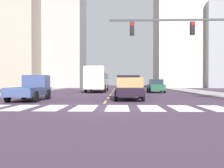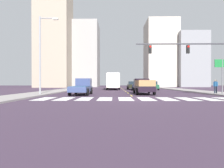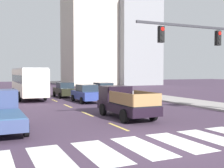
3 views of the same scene
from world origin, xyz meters
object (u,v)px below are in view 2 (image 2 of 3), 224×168
object	(u,v)px
sedan_far	(138,86)
traffic_signal_gantry	(200,55)
pickup_dark	(82,87)
pedestrian_walking	(216,85)
direction_sign_green	(222,69)
city_bus	(113,80)
streetlight_left	(41,52)
pickup_stakebed	(143,87)
sedan_mid	(152,86)
sedan_near_right	(132,85)

from	to	relation	value
sedan_far	traffic_signal_gantry	distance (m)	14.52
pickup_dark	pedestrian_walking	size ratio (longest dim) A/B	3.17
traffic_signal_gantry	direction_sign_green	size ratio (longest dim) A/B	2.32
city_bus	pedestrian_walking	size ratio (longest dim) A/B	6.59
city_bus	streetlight_left	world-z (taller)	streetlight_left
pickup_dark	direction_sign_green	distance (m)	16.44
pickup_stakebed	sedan_mid	xyz separation A→B (m)	(3.93, 12.93, -0.08)
sedan_near_right	city_bus	bearing A→B (deg)	173.10
direction_sign_green	streetlight_left	size ratio (longest dim) A/B	0.47
streetlight_left	pedestrian_walking	distance (m)	20.93
direction_sign_green	pedestrian_walking	size ratio (longest dim) A/B	2.56
city_bus	sedan_near_right	world-z (taller)	city_bus
pickup_dark	sedan_near_right	world-z (taller)	pickup_dark
sedan_near_right	direction_sign_green	xyz separation A→B (m)	(8.62, -17.13, 2.17)
pickup_dark	streetlight_left	world-z (taller)	streetlight_left
traffic_signal_gantry	pickup_stakebed	bearing A→B (deg)	141.36
sedan_far	direction_sign_green	world-z (taller)	direction_sign_green
sedan_near_right	pedestrian_walking	bearing A→B (deg)	-64.88
sedan_mid	sedan_near_right	world-z (taller)	same
streetlight_left	sedan_near_right	bearing A→B (deg)	55.30
city_bus	traffic_signal_gantry	xyz separation A→B (m)	(8.98, -19.69, 2.28)
pickup_stakebed	streetlight_left	world-z (taller)	streetlight_left
sedan_mid	streetlight_left	world-z (taller)	streetlight_left
pickup_stakebed	direction_sign_green	distance (m)	9.22
direction_sign_green	pedestrian_walking	distance (m)	2.14
sedan_near_right	streetlight_left	distance (m)	21.68
pickup_stakebed	sedan_far	size ratio (longest dim) A/B	1.18
sedan_mid	sedan_far	world-z (taller)	same
sedan_near_right	pickup_stakebed	bearing A→B (deg)	-92.89
sedan_mid	traffic_signal_gantry	world-z (taller)	traffic_signal_gantry
pickup_stakebed	traffic_signal_gantry	distance (m)	7.35
city_bus	pedestrian_walking	bearing A→B (deg)	-53.99
sedan_mid	sedan_near_right	size ratio (longest dim) A/B	1.00
pickup_stakebed	pickup_dark	distance (m)	7.58
streetlight_left	pedestrian_walking	bearing A→B (deg)	3.60
city_bus	sedan_near_right	xyz separation A→B (m)	(4.01, -0.32, -1.09)
traffic_signal_gantry	streetlight_left	bearing A→B (deg)	173.77
sedan_mid	sedan_near_right	distance (m)	4.44
streetlight_left	sedan_mid	bearing A→B (deg)	43.66
pickup_dark	streetlight_left	distance (m)	6.13
city_bus	sedan_near_right	size ratio (longest dim) A/B	2.45
sedan_far	direction_sign_green	xyz separation A→B (m)	(8.08, -11.18, 2.17)
city_bus	pedestrian_walking	world-z (taller)	city_bus
sedan_near_right	traffic_signal_gantry	size ratio (longest dim) A/B	0.45
sedan_far	traffic_signal_gantry	world-z (taller)	traffic_signal_gantry
sedan_far	pickup_stakebed	bearing A→B (deg)	-95.55
pickup_stakebed	city_bus	world-z (taller)	city_bus
sedan_mid	streetlight_left	size ratio (longest dim) A/B	0.49
sedan_near_right	pedestrian_walking	size ratio (longest dim) A/B	2.68
city_bus	sedan_far	size ratio (longest dim) A/B	2.45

